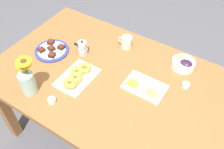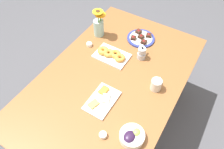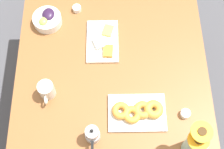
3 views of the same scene
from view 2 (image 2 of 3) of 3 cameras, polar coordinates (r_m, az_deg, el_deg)
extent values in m
plane|color=#4C4C51|center=(2.29, 0.00, -12.46)|extent=(6.00, 6.00, 0.00)
cube|color=brown|center=(1.68, 0.00, -1.30)|extent=(1.60, 1.00, 0.04)
cube|color=brown|center=(2.33, 18.30, 0.88)|extent=(0.07, 0.07, 0.70)
cube|color=brown|center=(1.95, -23.17, -17.30)|extent=(0.07, 0.07, 0.70)
cube|color=brown|center=(2.52, 0.33, 8.52)|extent=(0.07, 0.07, 0.70)
cylinder|color=beige|center=(1.60, 11.45, -2.62)|extent=(0.08, 0.08, 0.09)
cylinder|color=brown|center=(1.57, 11.67, -1.76)|extent=(0.07, 0.07, 0.00)
torus|color=beige|center=(1.63, 12.17, -1.37)|extent=(0.05, 0.01, 0.05)
cylinder|color=white|center=(1.40, 5.22, -15.77)|extent=(0.16, 0.16, 0.05)
ellipsoid|color=#2D1938|center=(1.37, 4.58, -15.94)|extent=(0.09, 0.07, 0.04)
ellipsoid|color=#9EC14C|center=(1.39, 6.44, -14.77)|extent=(0.06, 0.05, 0.04)
cube|color=white|center=(1.54, -2.62, -6.81)|extent=(0.26, 0.17, 0.01)
cube|color=#EFB74C|center=(1.51, -4.85, -7.67)|extent=(0.08, 0.07, 0.01)
cube|color=white|center=(1.53, -1.60, -6.28)|extent=(0.08, 0.07, 0.02)
cube|color=orange|center=(1.56, -2.17, -4.17)|extent=(0.07, 0.05, 0.02)
cube|color=white|center=(1.81, -0.07, 4.88)|extent=(0.19, 0.28, 0.01)
torus|color=orange|center=(1.76, 2.07, 4.38)|extent=(0.12, 0.12, 0.03)
torus|color=gold|center=(1.79, 0.93, 5.42)|extent=(0.10, 0.10, 0.03)
torus|color=gold|center=(1.79, -0.89, 5.62)|extent=(0.10, 0.10, 0.03)
torus|color=gold|center=(1.81, -2.33, 6.25)|extent=(0.11, 0.11, 0.04)
cylinder|color=white|center=(1.90, -5.97, 7.82)|extent=(0.05, 0.05, 0.03)
cylinder|color=#C68923|center=(1.90, -5.99, 8.04)|extent=(0.04, 0.04, 0.01)
cylinder|color=white|center=(1.41, -2.40, -15.54)|extent=(0.05, 0.05, 0.03)
cylinder|color=maroon|center=(1.40, -2.41, -15.37)|extent=(0.04, 0.04, 0.01)
cylinder|color=navy|center=(1.98, 7.54, 9.33)|extent=(0.24, 0.24, 0.01)
cylinder|color=white|center=(1.98, 7.55, 9.37)|extent=(0.20, 0.20, 0.01)
cube|color=#381E14|center=(1.94, 5.61, 9.50)|extent=(0.05, 0.05, 0.02)
cone|color=red|center=(1.93, 5.66, 9.92)|extent=(0.02, 0.02, 0.01)
cube|color=#381E14|center=(2.01, 6.96, 11.08)|extent=(0.05, 0.05, 0.02)
cone|color=red|center=(2.00, 7.01, 11.50)|extent=(0.02, 0.02, 0.01)
cube|color=#381E14|center=(1.92, 8.28, 8.43)|extent=(0.04, 0.04, 0.02)
cone|color=red|center=(1.90, 8.35, 8.85)|extent=(0.02, 0.02, 0.01)
cube|color=#381E14|center=(1.99, 9.56, 10.05)|extent=(0.05, 0.05, 0.02)
cone|color=red|center=(1.98, 9.63, 10.47)|extent=(0.02, 0.02, 0.01)
cube|color=#381E14|center=(1.96, 7.60, 9.79)|extent=(0.05, 0.05, 0.02)
cone|color=red|center=(1.95, 7.66, 10.21)|extent=(0.02, 0.02, 0.01)
cylinder|color=#99C1B7|center=(1.97, -3.49, 12.07)|extent=(0.09, 0.09, 0.15)
cylinder|color=#3D702D|center=(1.88, -3.64, 14.68)|extent=(0.01, 0.01, 0.10)
cylinder|color=yellow|center=(1.85, -3.72, 16.04)|extent=(0.09, 0.09, 0.01)
cylinder|color=#472D14|center=(1.84, -3.73, 16.19)|extent=(0.04, 0.04, 0.01)
cylinder|color=#3D702D|center=(1.90, -3.03, 14.51)|extent=(0.01, 0.01, 0.06)
cylinder|color=orange|center=(1.88, -3.07, 15.34)|extent=(0.09, 0.09, 0.01)
cylinder|color=#472D14|center=(1.88, -3.08, 15.49)|extent=(0.04, 0.04, 0.01)
cylinder|color=#B7B7BC|center=(1.80, 7.66, 4.94)|extent=(0.07, 0.07, 0.05)
cylinder|color=#B7B7BC|center=(1.78, 7.76, 5.59)|extent=(0.05, 0.05, 0.01)
cylinder|color=#B7B7BC|center=(1.76, 7.85, 6.20)|extent=(0.06, 0.06, 0.04)
sphere|color=black|center=(1.74, 7.96, 6.92)|extent=(0.02, 0.02, 0.02)
cube|color=black|center=(1.81, 8.52, 6.73)|extent=(0.04, 0.01, 0.01)
camera|label=1|loc=(1.48, -56.84, 28.99)|focal=40.00mm
camera|label=3|loc=(1.64, 21.61, 54.50)|focal=50.00mm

